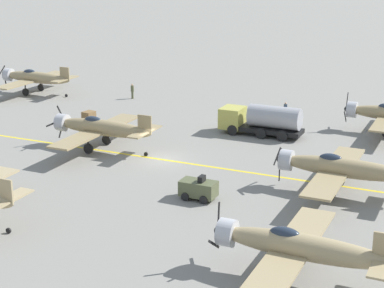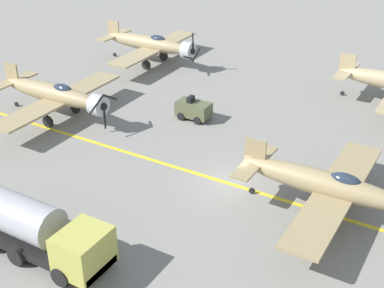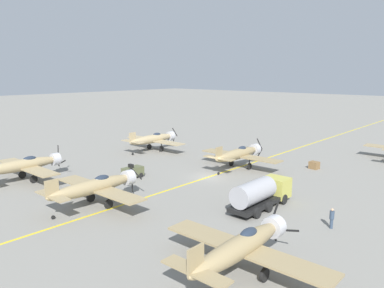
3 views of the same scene
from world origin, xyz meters
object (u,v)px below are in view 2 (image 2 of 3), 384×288
object	(u,v)px
airplane_mid_center	(330,186)
fuel_tanker	(38,230)
tow_tractor	(194,109)
airplane_near_left	(151,44)
airplane_near_center	(56,94)

from	to	relation	value
airplane_mid_center	fuel_tanker	xyz separation A→B (m)	(10.42, -11.42, -0.50)
airplane_mid_center	tow_tractor	xyz separation A→B (m)	(-7.17, -12.78, -1.22)
fuel_tanker	tow_tractor	distance (m)	17.66
fuel_tanker	tow_tractor	xyz separation A→B (m)	(-17.59, -1.36, -0.72)
airplane_near_left	airplane_mid_center	bearing A→B (deg)	71.67
airplane_near_center	tow_tractor	bearing A→B (deg)	104.82
airplane_near_center	tow_tractor	xyz separation A→B (m)	(-5.23, 8.91, -1.22)
airplane_mid_center	tow_tractor	distance (m)	14.70
airplane_near_center	fuel_tanker	xyz separation A→B (m)	(12.36, 10.27, -0.50)
airplane_near_center	airplane_mid_center	bearing A→B (deg)	69.30
tow_tractor	airplane_near_left	bearing A→B (deg)	-131.56
airplane_near_left	airplane_near_center	bearing A→B (deg)	19.73
airplane_near_left	airplane_near_center	xyz separation A→B (m)	(13.78, 0.73, 0.00)
airplane_mid_center	tow_tractor	bearing A→B (deg)	-112.45
airplane_near_left	fuel_tanker	xyz separation A→B (m)	(26.14, 11.00, -0.50)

